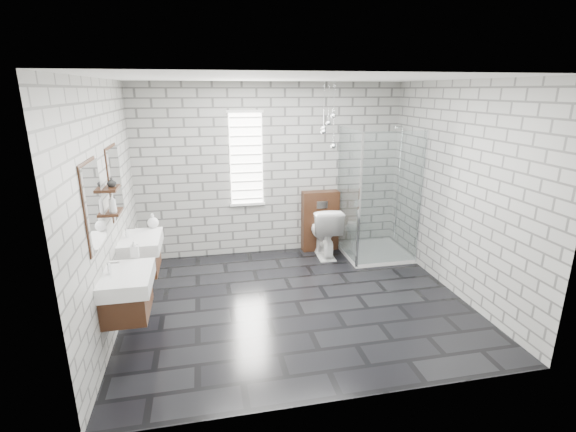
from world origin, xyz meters
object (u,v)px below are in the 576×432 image
object	(u,v)px
cistern_panel	(320,221)
toilet	(324,231)
vanity_left	(123,282)
shower_enclosure	(373,227)
vanity_right	(138,244)

from	to	relation	value
cistern_panel	toilet	size ratio (longest dim) A/B	1.23
vanity_left	toilet	world-z (taller)	vanity_left
cistern_panel	toilet	world-z (taller)	cistern_panel
shower_enclosure	toilet	distance (m)	0.77
cistern_panel	shower_enclosure	size ratio (longest dim) A/B	0.49
vanity_left	vanity_right	world-z (taller)	same
vanity_right	shower_enclosure	distance (m)	3.50
cistern_panel	shower_enclosure	xyz separation A→B (m)	(0.72, -0.52, 0.00)
vanity_left	shower_enclosure	size ratio (longest dim) A/B	0.77
cistern_panel	shower_enclosure	bearing A→B (deg)	-35.84
vanity_right	cistern_panel	size ratio (longest dim) A/B	1.57
toilet	vanity_right	bearing A→B (deg)	23.53
toilet	vanity_left	bearing A→B (deg)	40.72
vanity_left	shower_enclosure	world-z (taller)	shower_enclosure
toilet	cistern_panel	bearing A→B (deg)	-86.81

